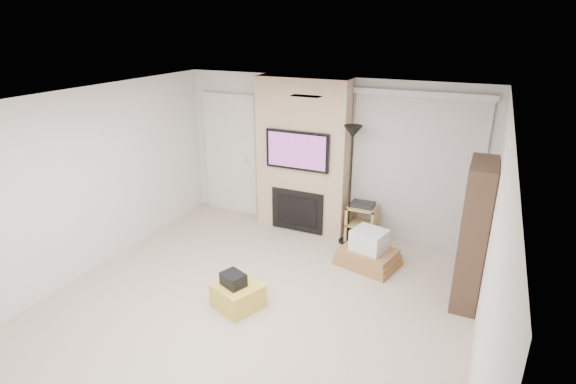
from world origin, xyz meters
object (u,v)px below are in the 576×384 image
at_px(floor_lamp, 352,152).
at_px(box_stack, 368,252).
at_px(av_stand, 362,221).
at_px(bookshelf, 474,234).
at_px(ottoman, 238,295).

height_order(floor_lamp, box_stack, floor_lamp).
height_order(av_stand, bookshelf, bookshelf).
bearing_deg(ottoman, floor_lamp, 72.34).
relative_size(ottoman, bookshelf, 0.28).
distance_m(ottoman, bookshelf, 2.93).
bearing_deg(av_stand, box_stack, -66.61).
relative_size(floor_lamp, bookshelf, 1.04).
bearing_deg(floor_lamp, av_stand, 34.45).
bearing_deg(floor_lamp, ottoman, -107.66).
distance_m(av_stand, box_stack, 0.77).
height_order(floor_lamp, bookshelf, floor_lamp).
xyz_separation_m(floor_lamp, av_stand, (0.18, 0.12, -1.13)).
bearing_deg(ottoman, bookshelf, 27.59).
xyz_separation_m(av_stand, bookshelf, (1.63, -1.02, 0.55)).
bearing_deg(bookshelf, floor_lamp, 153.71).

